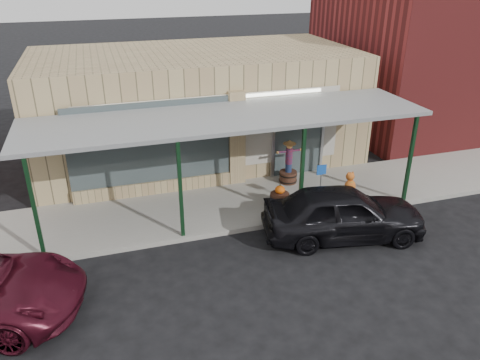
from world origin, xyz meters
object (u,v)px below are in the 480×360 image
object	(u,v)px
barrel_scarecrow	(288,168)
parked_sedan	(344,213)
barrel_pumpkin	(280,198)
handicap_sign	(321,181)

from	to	relation	value
barrel_scarecrow	parked_sedan	xyz separation A→B (m)	(0.19, -3.56, 0.09)
barrel_scarecrow	barrel_pumpkin	world-z (taller)	barrel_scarecrow
barrel_scarecrow	handicap_sign	bearing A→B (deg)	-101.17
barrel_scarecrow	parked_sedan	distance (m)	3.56
barrel_pumpkin	handicap_sign	xyz separation A→B (m)	(1.07, -0.64, 0.72)
barrel_pumpkin	handicap_sign	size ratio (longest dim) A/B	0.47
barrel_pumpkin	parked_sedan	world-z (taller)	parked_sedan
barrel_scarecrow	handicap_sign	xyz separation A→B (m)	(0.16, -2.13, 0.44)
barrel_pumpkin	handicap_sign	world-z (taller)	handicap_sign
parked_sedan	barrel_scarecrow	bearing A→B (deg)	13.59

